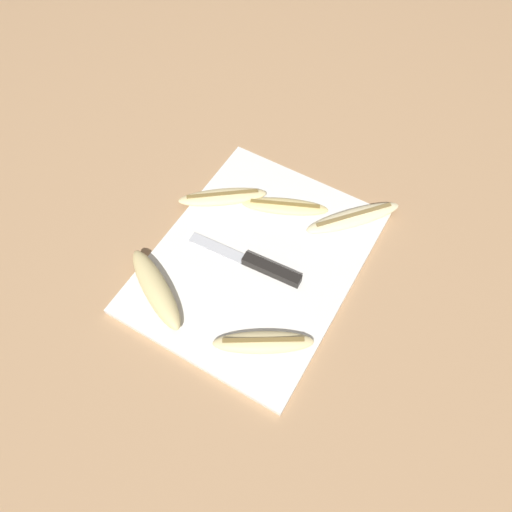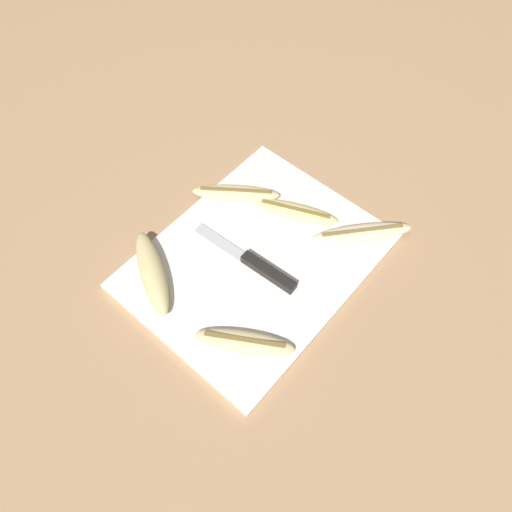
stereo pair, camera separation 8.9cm
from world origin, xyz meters
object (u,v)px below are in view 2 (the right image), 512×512
banana_cream_curved (362,233)px  banana_mellow_near (245,342)px  banana_golden_short (295,211)px  banana_spotted_left (152,272)px  banana_ripe_center (236,193)px  knife (261,267)px

banana_cream_curved → banana_mellow_near: bearing=175.9°
banana_golden_short → banana_spotted_left: size_ratio=0.96×
banana_cream_curved → banana_ripe_center: size_ratio=1.05×
banana_golden_short → banana_spotted_left: (-0.28, 0.11, 0.01)m
knife → banana_mellow_near: bearing=-153.1°
banana_spotted_left → banana_ripe_center: (0.24, 0.01, -0.01)m
banana_cream_curved → banana_ripe_center: same height
knife → banana_mellow_near: (-0.13, -0.08, 0.00)m
banana_cream_curved → banana_golden_short: bearing=108.0°
banana_golden_short → banana_mellow_near: size_ratio=1.04×
knife → banana_golden_short: 0.14m
banana_golden_short → banana_mellow_near: 0.29m
banana_spotted_left → banana_golden_short: bearing=-20.8°
banana_spotted_left → banana_cream_curved: bearing=-36.0°
banana_spotted_left → banana_ripe_center: 0.24m
banana_ripe_center → banana_cream_curved: bearing=-71.0°
banana_mellow_near → banana_spotted_left: 0.21m
knife → banana_golden_short: bearing=9.1°
knife → banana_mellow_near: size_ratio=1.38×
knife → banana_spotted_left: 0.20m
banana_golden_short → banana_ripe_center: (-0.04, 0.12, 0.00)m
banana_ripe_center → banana_mellow_near: bearing=-135.3°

